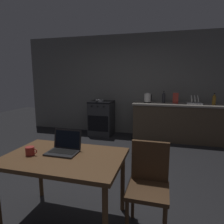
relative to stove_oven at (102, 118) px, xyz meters
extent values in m
plane|color=black|center=(0.60, -2.29, -0.45)|extent=(12.00, 12.00, 0.00)
cube|color=slate|center=(0.90, 0.35, 0.87)|extent=(6.40, 0.10, 2.65)
cube|color=#4C3D2D|center=(1.95, 0.00, -0.02)|extent=(2.10, 0.60, 0.87)
cube|color=gray|center=(1.95, 0.00, 0.44)|extent=(2.16, 0.64, 0.04)
cube|color=#2D2D30|center=(0.00, 0.00, -0.02)|extent=(0.60, 0.60, 0.87)
cube|color=black|center=(0.00, 0.00, 0.44)|extent=(0.60, 0.60, 0.04)
cube|color=black|center=(0.00, -0.30, -0.09)|extent=(0.54, 0.01, 0.40)
cylinder|color=black|center=(-0.16, -0.31, 0.36)|extent=(0.04, 0.02, 0.04)
cylinder|color=black|center=(0.00, -0.31, 0.36)|extent=(0.04, 0.02, 0.04)
cylinder|color=black|center=(0.16, -0.31, 0.36)|extent=(0.04, 0.02, 0.04)
cube|color=brown|center=(0.67, -3.25, 0.27)|extent=(1.21, 0.80, 0.04)
cylinder|color=brown|center=(1.21, -3.59, -0.10)|extent=(0.05, 0.05, 0.70)
cylinder|color=brown|center=(0.12, -2.91, -0.10)|extent=(0.05, 0.05, 0.70)
cylinder|color=brown|center=(1.21, -2.91, -0.10)|extent=(0.05, 0.05, 0.70)
cube|color=#4C331E|center=(1.52, -3.18, -0.01)|extent=(0.40, 0.40, 0.04)
cube|color=#4C331E|center=(1.52, -3.00, 0.22)|extent=(0.38, 0.04, 0.42)
cylinder|color=#4C331E|center=(1.35, -3.35, -0.24)|extent=(0.04, 0.04, 0.43)
cylinder|color=#4C331E|center=(1.35, -3.01, -0.24)|extent=(0.04, 0.04, 0.43)
cylinder|color=#4C331E|center=(1.69, -3.01, -0.24)|extent=(0.04, 0.04, 0.43)
cube|color=#232326|center=(0.62, -3.20, 0.29)|extent=(0.32, 0.22, 0.02)
cube|color=black|center=(0.62, -3.19, 0.30)|extent=(0.28, 0.12, 0.00)
cube|color=#232326|center=(0.62, -3.08, 0.41)|extent=(0.32, 0.05, 0.21)
cube|color=black|center=(0.62, -3.08, 0.41)|extent=(0.29, 0.03, 0.18)
cylinder|color=black|center=(1.21, 0.00, 0.47)|extent=(0.17, 0.17, 0.02)
cylinder|color=silver|center=(1.21, 0.00, 0.58)|extent=(0.16, 0.16, 0.20)
cylinder|color=silver|center=(1.21, 0.00, 0.69)|extent=(0.10, 0.10, 0.02)
cube|color=black|center=(1.30, 0.00, 0.59)|extent=(0.02, 0.02, 0.14)
cylinder|color=#8C601E|center=(2.71, -0.05, 0.55)|extent=(0.08, 0.08, 0.19)
cone|color=#8C601E|center=(2.71, -0.05, 0.68)|extent=(0.08, 0.08, 0.06)
cylinder|color=black|center=(2.71, -0.05, 0.72)|extent=(0.03, 0.03, 0.02)
cylinder|color=gray|center=(-0.05, -0.02, 0.46)|extent=(0.23, 0.23, 0.01)
torus|color=gray|center=(-0.05, -0.02, 0.49)|extent=(0.25, 0.25, 0.02)
cylinder|color=black|center=(-0.05, -0.22, 0.48)|extent=(0.02, 0.18, 0.02)
cylinder|color=#9E2D28|center=(0.32, -3.32, 0.33)|extent=(0.09, 0.09, 0.09)
torus|color=#9E2D28|center=(0.38, -3.32, 0.33)|extent=(0.05, 0.01, 0.05)
cube|color=#B2382D|center=(1.88, 0.02, 0.58)|extent=(0.13, 0.05, 0.25)
cube|color=silver|center=(2.30, 0.00, 0.47)|extent=(0.34, 0.26, 0.03)
cylinder|color=white|center=(2.23, 0.00, 0.58)|extent=(0.04, 0.18, 0.18)
cylinder|color=white|center=(2.30, 0.00, 0.58)|extent=(0.04, 0.18, 0.18)
cylinder|color=white|center=(2.37, 0.00, 0.58)|extent=(0.04, 0.18, 0.18)
cylinder|color=#2D2D33|center=(1.60, 0.08, 0.56)|extent=(0.08, 0.08, 0.21)
cone|color=#2D2D33|center=(1.60, 0.08, 0.70)|extent=(0.08, 0.08, 0.06)
cylinder|color=black|center=(1.60, 0.08, 0.74)|extent=(0.04, 0.04, 0.02)
camera|label=1|loc=(1.64, -4.96, 1.07)|focal=31.67mm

